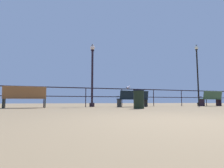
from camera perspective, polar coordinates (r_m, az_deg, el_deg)
name	(u,v)px	position (r m, az deg, el deg)	size (l,w,h in m)	color
ground_plane	(190,122)	(2.85, 23.26, -10.90)	(60.00, 60.00, 0.00)	#7B6549
pier_railing	(86,93)	(9.93, -8.26, -2.68)	(21.24, 0.05, 1.05)	black
bench_near_left	(25,96)	(9.11, -25.69, -3.51)	(1.80, 0.69, 0.97)	brown
bench_near_right	(133,98)	(10.08, 6.72, -4.41)	(1.75, 0.78, 0.88)	black
bench_far_right	(211,98)	(13.58, 28.84, -3.82)	(1.68, 0.69, 0.97)	#365335
lamppost_center	(92,75)	(10.43, -6.24, 2.87)	(0.29, 0.29, 3.64)	black
lamppost_right	(198,72)	(14.37, 25.34, 3.51)	(0.27, 0.27, 4.43)	black
seagull_on_rail	(128,87)	(10.73, 5.13, -1.07)	(0.37, 0.17, 0.17)	silver
trash_bin	(139,99)	(7.55, 8.43, -4.75)	(0.45, 0.45, 0.77)	black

